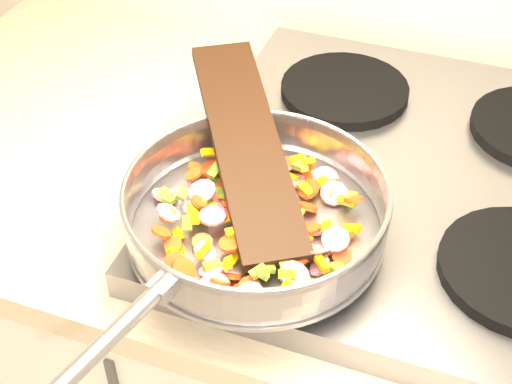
% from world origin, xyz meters
% --- Properties ---
extents(cooktop, '(0.60, 0.60, 0.04)m').
position_xyz_m(cooktop, '(-0.70, 1.67, 0.92)').
color(cooktop, '#939399').
rests_on(cooktop, counter_top).
extents(grate_fl, '(0.19, 0.19, 0.02)m').
position_xyz_m(grate_fl, '(-0.84, 1.52, 0.95)').
color(grate_fl, black).
rests_on(grate_fl, cooktop).
extents(grate_bl, '(0.19, 0.19, 0.02)m').
position_xyz_m(grate_bl, '(-0.84, 1.81, 0.95)').
color(grate_bl, black).
rests_on(grate_bl, cooktop).
extents(saute_pan, '(0.35, 0.51, 0.06)m').
position_xyz_m(saute_pan, '(-0.86, 1.47, 0.99)').
color(saute_pan, '#9E9EA5').
rests_on(saute_pan, grate_fl).
extents(vegetable_heap, '(0.25, 0.27, 0.05)m').
position_xyz_m(vegetable_heap, '(-0.86, 1.48, 0.97)').
color(vegetable_heap, '#DE4416').
rests_on(vegetable_heap, saute_pan).
extents(wooden_spatula, '(0.25, 0.33, 0.08)m').
position_xyz_m(wooden_spatula, '(-0.90, 1.55, 1.01)').
color(wooden_spatula, black).
rests_on(wooden_spatula, saute_pan).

